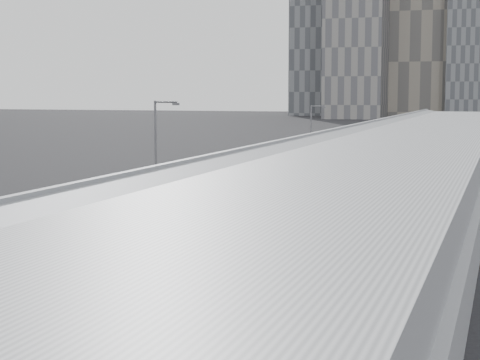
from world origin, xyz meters
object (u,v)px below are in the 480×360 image
at_px(bus_5, 328,172).
at_px(street_lamp_far, 312,133).
at_px(bus_6, 352,163).
at_px(bus_3, 238,216).
at_px(bus_4, 287,192).
at_px(shipping_container, 317,153).
at_px(suv, 365,145).
at_px(street_lamp_near, 158,154).
at_px(bus_2, 156,247).
at_px(bus_1, 15,302).

xyz_separation_m(bus_5, street_lamp_far, (-6.04, 18.07, 3.18)).
bearing_deg(bus_6, bus_3, -91.24).
xyz_separation_m(bus_4, bus_6, (0.20, 29.27, 0.01)).
distance_m(bus_6, shipping_container, 20.68).
height_order(bus_4, bus_6, bus_6).
height_order(bus_5, bus_6, bus_5).
bearing_deg(suv, shipping_container, -73.51).
bearing_deg(street_lamp_near, bus_6, 79.62).
bearing_deg(bus_3, bus_2, -87.12).
height_order(bus_2, street_lamp_far, street_lamp_far).
relative_size(street_lamp_near, suv, 1.51).
bearing_deg(street_lamp_far, bus_5, -71.52).
distance_m(bus_2, bus_3, 12.74).
bearing_deg(bus_6, bus_1, -92.14).
relative_size(bus_6, suv, 1.95).
bearing_deg(street_lamp_near, shipping_container, 91.20).
relative_size(street_lamp_far, shipping_container, 1.27).
relative_size(bus_3, bus_6, 1.02).
relative_size(bus_1, bus_4, 1.14).
bearing_deg(suv, bus_2, -63.74).
xyz_separation_m(bus_1, street_lamp_far, (-5.24, 73.71, 3.18)).
bearing_deg(bus_2, street_lamp_near, 108.92).
height_order(street_lamp_far, shipping_container, street_lamp_far).
xyz_separation_m(bus_6, suv, (-5.81, 43.12, -0.62)).
height_order(bus_1, bus_3, bus_1).
height_order(bus_2, street_lamp_near, street_lamp_near).
bearing_deg(bus_2, bus_1, -97.41).
bearing_deg(shipping_container, bus_6, -71.14).
height_order(bus_2, bus_6, bus_2).
relative_size(bus_5, street_lamp_near, 1.46).
xyz_separation_m(street_lamp_near, shipping_container, (-1.24, 59.16, -4.24)).
distance_m(bus_3, bus_5, 30.45).
bearing_deg(shipping_container, bus_1, -90.78).
distance_m(bus_3, street_lamp_near, 9.07).
bearing_deg(bus_5, street_lamp_far, 103.59).
height_order(bus_3, bus_5, bus_5).
bearing_deg(bus_4, bus_1, -86.00).
relative_size(bus_1, bus_2, 1.03).
height_order(bus_2, suv, bus_2).
height_order(street_lamp_far, suv, street_lamp_far).
xyz_separation_m(bus_2, street_lamp_far, (-5.78, 61.26, 3.23)).
distance_m(street_lamp_near, shipping_container, 59.33).
bearing_deg(bus_6, bus_5, -91.81).
bearing_deg(bus_5, bus_4, -95.26).
xyz_separation_m(bus_2, bus_4, (0.15, 27.06, -0.16)).
bearing_deg(bus_1, bus_3, 82.28).
relative_size(bus_1, suv, 2.22).
xyz_separation_m(bus_1, suv, (-4.92, 111.91, -0.82)).
bearing_deg(suv, bus_6, -59.21).
distance_m(bus_6, suv, 43.52).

